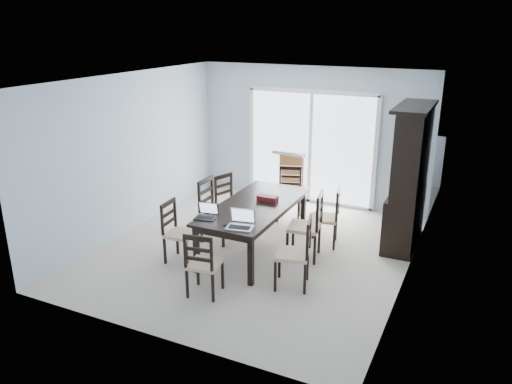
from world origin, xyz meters
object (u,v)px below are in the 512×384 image
chair_left_far (228,196)px  chair_end_near (202,258)px  chair_right_near (300,245)px  chair_left_near (175,225)px  laptop_dark (205,215)px  chair_right_mid (311,219)px  cell_phone (227,226)px  dining_table (255,209)px  laptop_silver (240,224)px  china_hutch (409,179)px  chair_left_mid (212,203)px  game_box (268,198)px  chair_right_far (330,211)px  hot_tub (283,163)px  chair_end_far (290,187)px

chair_left_far → chair_end_near: 2.34m
chair_right_near → chair_end_near: size_ratio=1.10×
chair_left_near → chair_right_near: (1.91, 0.04, 0.04)m
laptop_dark → chair_right_mid: bearing=27.3°
chair_left_far → cell_phone: (0.84, -1.57, 0.20)m
dining_table → laptop_silver: bearing=-76.8°
chair_left_far → chair_end_near: chair_left_far is taller
chair_right_near → cell_phone: bearing=84.5°
china_hutch → chair_left_mid: bearing=-157.6°
chair_right_mid → chair_end_near: 1.86m
laptop_silver → game_box: laptop_silver is taller
china_hutch → laptop_dark: (-2.40, -2.04, -0.27)m
chair_right_far → hot_tub: bearing=23.2°
chair_end_far → cell_phone: (0.06, -2.43, 0.19)m
chair_left_near → chair_right_far: 2.39m
chair_right_mid → cell_phone: bearing=131.7°
chair_right_near → cell_phone: (-0.99, -0.16, 0.16)m
chair_right_near → dining_table: bearing=38.5°
dining_table → chair_left_mid: size_ratio=1.88×
laptop_silver → cell_phone: size_ratio=3.86×
chair_left_mid → cell_phone: (0.82, -1.01, 0.14)m
chair_right_far → cell_phone: 1.87m
dining_table → china_hutch: size_ratio=1.00×
chair_left_near → laptop_dark: 0.57m
laptop_silver → hot_tub: size_ratio=0.19×
china_hutch → laptop_silver: (-1.81, -2.16, -0.26)m
chair_right_far → game_box: chair_right_far is taller
chair_right_far → laptop_silver: size_ratio=2.81×
chair_left_far → game_box: (0.92, -0.42, 0.23)m
chair_left_mid → laptop_silver: bearing=45.6°
china_hutch → chair_end_far: size_ratio=2.05×
chair_end_far → laptop_silver: (0.25, -2.42, 0.24)m
chair_right_mid → laptop_dark: 1.55m
chair_left_far → chair_end_far: bearing=156.1°
chair_end_near → laptop_silver: chair_end_near is taller
chair_end_near → game_box: 1.79m
china_hutch → chair_left_far: bearing=-168.2°
chair_end_near → china_hutch: bearing=45.2°
chair_left_mid → laptop_silver: 1.43m
chair_left_mid → chair_left_far: bearing=-176.8°
china_hutch → cell_phone: (-2.00, -2.17, -0.32)m
china_hutch → hot_tub: china_hutch is taller
chair_right_far → chair_right_near: bearing=169.3°
chair_left_near → chair_left_far: size_ratio=0.99×
chair_end_far → laptop_silver: bearing=78.9°
dining_table → chair_end_far: bearing=91.3°
chair_right_far → laptop_silver: bearing=142.2°
laptop_dark → cell_phone: 0.43m
chair_left_near → chair_left_mid: size_ratio=0.90×
chair_left_far → chair_right_mid: chair_right_mid is taller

